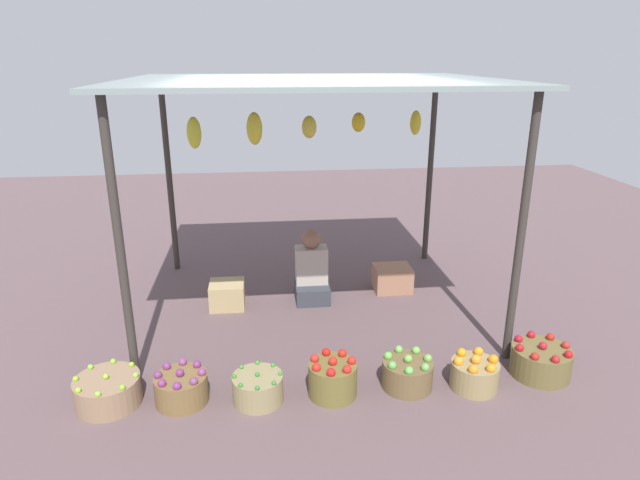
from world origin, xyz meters
The scene contains 12 objects.
ground_plane centered at (0.00, 0.00, 0.00)m, with size 14.00×14.00×0.00m, color #624D50.
market_stall_structure centered at (-0.01, 0.01, 2.16)m, with size 3.47×2.76×2.32m.
vendor_person centered at (0.00, 0.18, 0.30)m, with size 0.36×0.44×0.78m.
basket_limes centered at (-1.73, -1.53, 0.11)m, with size 0.49×0.49×0.26m.
basket_purple_onions centered at (-1.17, -1.57, 0.12)m, with size 0.40×0.40×0.28m.
basket_green_chilies centered at (-0.59, -1.62, 0.11)m, with size 0.39×0.39×0.25m.
basket_red_tomatoes centered at (-0.01, -1.61, 0.15)m, with size 0.38×0.38×0.33m.
basket_green_apples centered at (0.60, -1.57, 0.12)m, with size 0.40×0.40×0.29m.
basket_oranges centered at (1.13, -1.64, 0.12)m, with size 0.38×0.38×0.29m.
basket_red_apples centered at (1.75, -1.52, 0.13)m, with size 0.48×0.48×0.30m.
wooden_crate_near_vendor centered at (0.93, 0.30, 0.14)m, with size 0.41×0.35×0.28m, color #A57558.
wooden_crate_stacked_rear centered at (-0.91, 0.07, 0.13)m, with size 0.36×0.35×0.27m, color tan.
Camera 1 is at (-0.51, -5.20, 2.54)m, focal length 30.33 mm.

